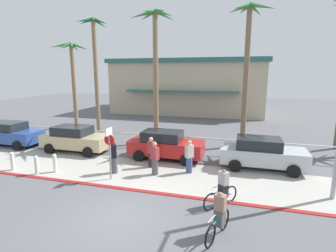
{
  "coord_description": "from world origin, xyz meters",
  "views": [
    {
      "loc": [
        4.05,
        -7.84,
        5.11
      ],
      "look_at": [
        0.07,
        6.0,
        2.19
      ],
      "focal_mm": 28.25,
      "sensor_mm": 36.0,
      "label": 1
    }
  ],
  "objects_px": {
    "pedestrian_2": "(155,160)",
    "pedestrian_3": "(151,153)",
    "car_tan_1": "(76,139)",
    "bollard_1": "(12,161)",
    "bollard_2": "(37,165)",
    "palm_tree_3": "(248,48)",
    "bollard_0": "(55,163)",
    "cyclist_blue_0": "(222,189)",
    "car_silver_3": "(262,153)",
    "stop_sign_bike_lane": "(110,146)",
    "palm_tree_1": "(95,54)",
    "car_blue_0": "(10,134)",
    "palm_tree_0": "(72,65)",
    "cyclist_teal_1": "(219,216)",
    "car_red_2": "(165,145)",
    "palm_tree_2": "(155,49)",
    "pedestrian_0": "(114,158)",
    "pedestrian_1": "(189,158)"
  },
  "relations": [
    {
      "from": "bollard_0",
      "to": "pedestrian_2",
      "type": "distance_m",
      "value": 5.22
    },
    {
      "from": "palm_tree_0",
      "to": "car_tan_1",
      "type": "distance_m",
      "value": 9.51
    },
    {
      "from": "car_silver_3",
      "to": "pedestrian_3",
      "type": "xyz_separation_m",
      "value": [
        -5.78,
        -1.46,
        -0.09
      ]
    },
    {
      "from": "car_silver_3",
      "to": "pedestrian_2",
      "type": "bearing_deg",
      "value": -154.84
    },
    {
      "from": "car_tan_1",
      "to": "bollard_1",
      "type": "bearing_deg",
      "value": -106.63
    },
    {
      "from": "cyclist_blue_0",
      "to": "car_tan_1",
      "type": "bearing_deg",
      "value": 154.49
    },
    {
      "from": "stop_sign_bike_lane",
      "to": "bollard_0",
      "type": "relative_size",
      "value": 2.56
    },
    {
      "from": "car_red_2",
      "to": "car_silver_3",
      "type": "distance_m",
      "value": 5.45
    },
    {
      "from": "bollard_0",
      "to": "pedestrian_3",
      "type": "xyz_separation_m",
      "value": [
        4.55,
        2.1,
        0.27
      ]
    },
    {
      "from": "bollard_2",
      "to": "car_tan_1",
      "type": "distance_m",
      "value": 4.1
    },
    {
      "from": "palm_tree_0",
      "to": "palm_tree_2",
      "type": "distance_m",
      "value": 9.58
    },
    {
      "from": "bollard_1",
      "to": "pedestrian_1",
      "type": "bearing_deg",
      "value": 13.74
    },
    {
      "from": "bollard_1",
      "to": "palm_tree_2",
      "type": "xyz_separation_m",
      "value": [
        5.52,
        7.45,
        6.21
      ]
    },
    {
      "from": "car_blue_0",
      "to": "cyclist_teal_1",
      "type": "relative_size",
      "value": 2.51
    },
    {
      "from": "car_blue_0",
      "to": "car_silver_3",
      "type": "distance_m",
      "value": 16.86
    },
    {
      "from": "car_tan_1",
      "to": "palm_tree_0",
      "type": "bearing_deg",
      "value": 124.67
    },
    {
      "from": "palm_tree_2",
      "to": "pedestrian_1",
      "type": "distance_m",
      "value": 8.66
    },
    {
      "from": "pedestrian_0",
      "to": "pedestrian_3",
      "type": "distance_m",
      "value": 2.05
    },
    {
      "from": "pedestrian_0",
      "to": "bollard_1",
      "type": "bearing_deg",
      "value": -168.32
    },
    {
      "from": "car_silver_3",
      "to": "pedestrian_2",
      "type": "xyz_separation_m",
      "value": [
        -5.23,
        -2.45,
        -0.07
      ]
    },
    {
      "from": "car_silver_3",
      "to": "bollard_1",
      "type": "bearing_deg",
      "value": -162.8
    },
    {
      "from": "bollard_0",
      "to": "palm_tree_0",
      "type": "xyz_separation_m",
      "value": [
        -5.84,
        10.22,
        5.26
      ]
    },
    {
      "from": "bollard_1",
      "to": "palm_tree_2",
      "type": "distance_m",
      "value": 11.16
    },
    {
      "from": "bollard_1",
      "to": "bollard_2",
      "type": "relative_size",
      "value": 1.0
    },
    {
      "from": "palm_tree_0",
      "to": "car_silver_3",
      "type": "relative_size",
      "value": 1.77
    },
    {
      "from": "pedestrian_1",
      "to": "car_blue_0",
      "type": "bearing_deg",
      "value": 172.94
    },
    {
      "from": "palm_tree_3",
      "to": "stop_sign_bike_lane",
      "type": "bearing_deg",
      "value": -127.58
    },
    {
      "from": "palm_tree_1",
      "to": "car_blue_0",
      "type": "bearing_deg",
      "value": -119.78
    },
    {
      "from": "car_red_2",
      "to": "car_tan_1",
      "type": "bearing_deg",
      "value": -178.16
    },
    {
      "from": "stop_sign_bike_lane",
      "to": "pedestrian_0",
      "type": "height_order",
      "value": "stop_sign_bike_lane"
    },
    {
      "from": "palm_tree_2",
      "to": "car_red_2",
      "type": "xyz_separation_m",
      "value": [
        1.72,
        -3.36,
        -5.86
      ]
    },
    {
      "from": "stop_sign_bike_lane",
      "to": "palm_tree_3",
      "type": "xyz_separation_m",
      "value": [
        6.08,
        7.9,
        5.01
      ]
    },
    {
      "from": "palm_tree_1",
      "to": "car_blue_0",
      "type": "height_order",
      "value": "palm_tree_1"
    },
    {
      "from": "bollard_2",
      "to": "palm_tree_3",
      "type": "distance_m",
      "value": 14.42
    },
    {
      "from": "pedestrian_3",
      "to": "palm_tree_2",
      "type": "bearing_deg",
      "value": 105.62
    },
    {
      "from": "car_silver_3",
      "to": "cyclist_blue_0",
      "type": "bearing_deg",
      "value": -109.72
    },
    {
      "from": "palm_tree_2",
      "to": "pedestrian_3",
      "type": "height_order",
      "value": "palm_tree_2"
    },
    {
      "from": "pedestrian_2",
      "to": "palm_tree_1",
      "type": "bearing_deg",
      "value": 134.11
    },
    {
      "from": "pedestrian_2",
      "to": "car_red_2",
      "type": "bearing_deg",
      "value": 94.88
    },
    {
      "from": "cyclist_blue_0",
      "to": "cyclist_teal_1",
      "type": "xyz_separation_m",
      "value": [
        0.07,
        -2.02,
        0.0
      ]
    },
    {
      "from": "bollard_0",
      "to": "pedestrian_2",
      "type": "height_order",
      "value": "pedestrian_2"
    },
    {
      "from": "cyclist_blue_0",
      "to": "pedestrian_3",
      "type": "height_order",
      "value": "pedestrian_3"
    },
    {
      "from": "pedestrian_2",
      "to": "pedestrian_3",
      "type": "distance_m",
      "value": 1.14
    },
    {
      "from": "car_silver_3",
      "to": "car_red_2",
      "type": "bearing_deg",
      "value": 178.33
    },
    {
      "from": "palm_tree_1",
      "to": "pedestrian_1",
      "type": "distance_m",
      "value": 13.74
    },
    {
      "from": "cyclist_blue_0",
      "to": "pedestrian_1",
      "type": "distance_m",
      "value": 3.58
    },
    {
      "from": "car_blue_0",
      "to": "pedestrian_0",
      "type": "bearing_deg",
      "value": -16.05
    },
    {
      "from": "bollard_0",
      "to": "bollard_2",
      "type": "relative_size",
      "value": 1.0
    },
    {
      "from": "palm_tree_3",
      "to": "car_silver_3",
      "type": "relative_size",
      "value": 2.17
    },
    {
      "from": "bollard_0",
      "to": "palm_tree_0",
      "type": "relative_size",
      "value": 0.13
    }
  ]
}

